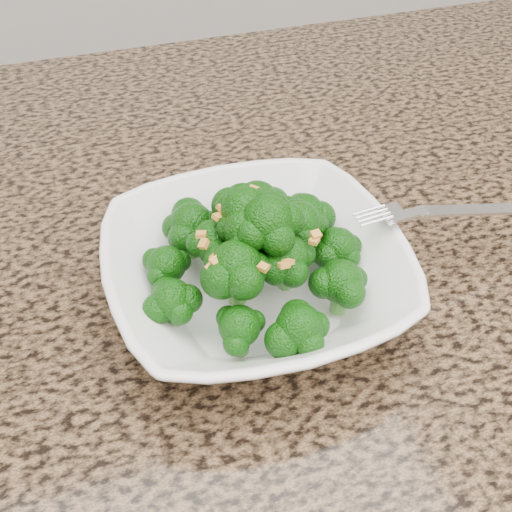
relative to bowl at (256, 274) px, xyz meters
name	(u,v)px	position (x,y,z in m)	size (l,w,h in m)	color
granite_counter	(239,312)	(-0.01, 0.00, -0.04)	(1.64, 1.04, 0.03)	brown
bowl	(256,274)	(0.00, 0.00, 0.00)	(0.24, 0.24, 0.06)	white
broccoli_pile	(256,212)	(0.00, 0.00, 0.06)	(0.21, 0.21, 0.07)	#0F4C08
garlic_topping	(256,170)	(0.00, 0.00, 0.10)	(0.13, 0.13, 0.01)	gold
fork	(418,212)	(0.14, -0.01, 0.04)	(0.18, 0.03, 0.01)	silver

